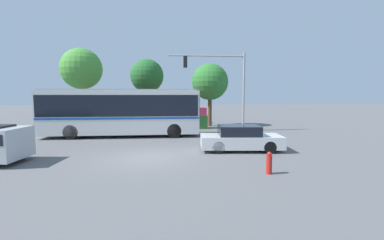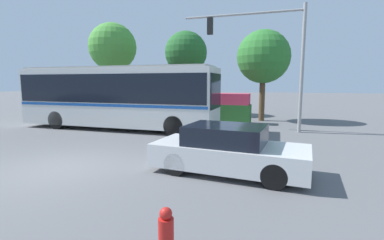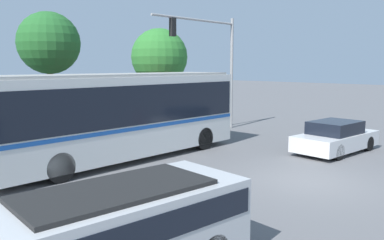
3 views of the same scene
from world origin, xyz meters
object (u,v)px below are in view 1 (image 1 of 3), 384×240
object	(u,v)px
sedan_foreground	(240,139)
fire_hydrant	(269,163)
street_tree_left	(81,69)
street_tree_centre	(147,76)
street_tree_right	(210,82)
traffic_light_pole	(225,78)
city_bus	(122,110)

from	to	relation	value
sedan_foreground	fire_hydrant	size ratio (longest dim) A/B	5.20
street_tree_left	street_tree_centre	bearing A→B (deg)	8.29
street_tree_centre	street_tree_right	size ratio (longest dim) A/B	1.10
sedan_foreground	street_tree_left	distance (m)	18.25
street_tree_centre	fire_hydrant	size ratio (longest dim) A/B	7.71
street_tree_left	street_tree_right	size ratio (longest dim) A/B	1.24
sedan_foreground	fire_hydrant	xyz separation A→B (m)	(-0.07, -4.32, -0.23)
street_tree_right	fire_hydrant	world-z (taller)	street_tree_right
sedan_foreground	traffic_light_pole	distance (m)	8.43
fire_hydrant	city_bus	bearing A→B (deg)	125.91
street_tree_left	street_tree_right	bearing A→B (deg)	-5.48
sedan_foreground	street_tree_centre	world-z (taller)	street_tree_centre
street_tree_centre	city_bus	bearing A→B (deg)	-98.77
street_tree_left	street_tree_centre	world-z (taller)	street_tree_left
city_bus	street_tree_right	size ratio (longest dim) A/B	1.85
city_bus	street_tree_centre	xyz separation A→B (m)	(1.23, 7.97, 2.98)
street_tree_left	fire_hydrant	size ratio (longest dim) A/B	8.70
city_bus	traffic_light_pole	bearing A→B (deg)	12.88
city_bus	sedan_foreground	size ratio (longest dim) A/B	2.49
sedan_foreground	street_tree_right	bearing A→B (deg)	94.13
city_bus	sedan_foreground	bearing A→B (deg)	-38.30
street_tree_right	sedan_foreground	bearing A→B (deg)	-90.62
traffic_light_pole	street_tree_right	size ratio (longest dim) A/B	1.07
traffic_light_pole	street_tree_centre	size ratio (longest dim) A/B	0.97
street_tree_right	city_bus	bearing A→B (deg)	-141.46
street_tree_centre	sedan_foreground	bearing A→B (deg)	-66.05
city_bus	street_tree_left	bearing A→B (deg)	124.31
city_bus	street_tree_centre	bearing A→B (deg)	80.64
sedan_foreground	traffic_light_pole	bearing A→B (deg)	89.29
traffic_light_pole	street_tree_left	xyz separation A→B (m)	(-12.91, 5.16, 1.12)
sedan_foreground	street_tree_right	distance (m)	12.05
sedan_foreground	fire_hydrant	distance (m)	4.33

